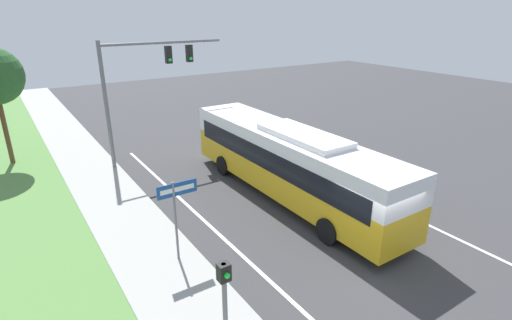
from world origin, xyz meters
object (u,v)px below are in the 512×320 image
at_px(bus, 288,159).
at_px(signal_gantry, 143,76).
at_px(street_sign, 177,206).
at_px(pedestrian_signal, 225,293).

relative_size(bus, signal_gantry, 1.88).
bearing_deg(street_sign, signal_gantry, 75.94).
xyz_separation_m(bus, street_sign, (-6.03, -1.92, 0.26)).
height_order(bus, street_sign, bus).
bearing_deg(street_sign, bus, 17.64).
height_order(signal_gantry, street_sign, signal_gantry).
relative_size(signal_gantry, street_sign, 2.28).
bearing_deg(bus, pedestrian_signal, -137.23).
relative_size(bus, pedestrian_signal, 4.76).
xyz_separation_m(signal_gantry, street_sign, (-2.41, -9.64, -2.65)).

